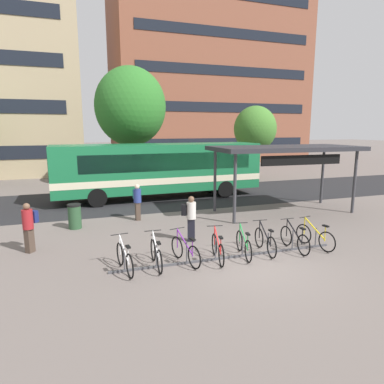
{
  "coord_description": "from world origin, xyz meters",
  "views": [
    {
      "loc": [
        -4.89,
        -8.54,
        4.06
      ],
      "look_at": [
        -0.18,
        5.2,
        1.35
      ],
      "focal_mm": 31.63,
      "sensor_mm": 36.0,
      "label": 1
    }
  ],
  "objects_px": {
    "city_bus": "(159,168)",
    "parked_bicycle_white_0": "(125,259)",
    "parked_bicycle_black_6": "(295,239)",
    "commuter_teal_pack_1": "(137,199)",
    "street_tree_0": "(255,129)",
    "parked_bicycle_white_1": "(156,255)",
    "trash_bin": "(75,216)",
    "street_tree_1": "(130,107)",
    "commuter_black_pack_0": "(190,215)",
    "parked_bicycle_purple_2": "(185,251)",
    "parked_bicycle_green_4": "(244,245)",
    "commuter_navy_pack_2": "(29,224)",
    "parked_bicycle_red_3": "(218,249)",
    "parked_bicycle_yellow_7": "(315,237)",
    "parked_bicycle_black_5": "(265,241)",
    "transit_shelter": "(286,150)"
  },
  "relations": [
    {
      "from": "trash_bin",
      "to": "street_tree_0",
      "type": "bearing_deg",
      "value": 36.3
    },
    {
      "from": "parked_bicycle_black_6",
      "to": "parked_bicycle_yellow_7",
      "type": "relative_size",
      "value": 1.01
    },
    {
      "from": "parked_bicycle_white_0",
      "to": "parked_bicycle_purple_2",
      "type": "xyz_separation_m",
      "value": [
        1.85,
        0.03,
        0.0
      ]
    },
    {
      "from": "parked_bicycle_red_3",
      "to": "commuter_navy_pack_2",
      "type": "bearing_deg",
      "value": 75.16
    },
    {
      "from": "parked_bicycle_black_5",
      "to": "commuter_teal_pack_1",
      "type": "distance_m",
      "value": 6.42
    },
    {
      "from": "parked_bicycle_black_6",
      "to": "commuter_teal_pack_1",
      "type": "relative_size",
      "value": 1.05
    },
    {
      "from": "parked_bicycle_green_4",
      "to": "parked_bicycle_black_6",
      "type": "bearing_deg",
      "value": -80.67
    },
    {
      "from": "parked_bicycle_white_1",
      "to": "commuter_black_pack_0",
      "type": "relative_size",
      "value": 1.02
    },
    {
      "from": "parked_bicycle_yellow_7",
      "to": "trash_bin",
      "type": "relative_size",
      "value": 1.66
    },
    {
      "from": "city_bus",
      "to": "transit_shelter",
      "type": "bearing_deg",
      "value": 131.48
    },
    {
      "from": "parked_bicycle_white_0",
      "to": "trash_bin",
      "type": "height_order",
      "value": "trash_bin"
    },
    {
      "from": "parked_bicycle_white_1",
      "to": "commuter_black_pack_0",
      "type": "xyz_separation_m",
      "value": [
        1.71,
        1.91,
        0.59
      ]
    },
    {
      "from": "city_bus",
      "to": "parked_bicycle_purple_2",
      "type": "height_order",
      "value": "city_bus"
    },
    {
      "from": "parked_bicycle_white_0",
      "to": "street_tree_0",
      "type": "bearing_deg",
      "value": -47.34
    },
    {
      "from": "trash_bin",
      "to": "street_tree_1",
      "type": "xyz_separation_m",
      "value": [
        3.97,
        9.73,
        5.06
      ]
    },
    {
      "from": "parked_bicycle_purple_2",
      "to": "commuter_navy_pack_2",
      "type": "height_order",
      "value": "commuter_navy_pack_2"
    },
    {
      "from": "commuter_teal_pack_1",
      "to": "trash_bin",
      "type": "distance_m",
      "value": 2.77
    },
    {
      "from": "trash_bin",
      "to": "commuter_navy_pack_2",
      "type": "bearing_deg",
      "value": -120.37
    },
    {
      "from": "parked_bicycle_purple_2",
      "to": "parked_bicycle_yellow_7",
      "type": "distance_m",
      "value": 4.68
    },
    {
      "from": "parked_bicycle_black_5",
      "to": "parked_bicycle_purple_2",
      "type": "bearing_deg",
      "value": 97.15
    },
    {
      "from": "parked_bicycle_white_0",
      "to": "commuter_navy_pack_2",
      "type": "height_order",
      "value": "commuter_navy_pack_2"
    },
    {
      "from": "city_bus",
      "to": "parked_bicycle_white_1",
      "type": "distance_m",
      "value": 10.38
    },
    {
      "from": "parked_bicycle_black_6",
      "to": "street_tree_0",
      "type": "distance_m",
      "value": 17.4
    },
    {
      "from": "street_tree_1",
      "to": "parked_bicycle_black_5",
      "type": "bearing_deg",
      "value": -82.2
    },
    {
      "from": "commuter_black_pack_0",
      "to": "street_tree_0",
      "type": "relative_size",
      "value": 0.29
    },
    {
      "from": "parked_bicycle_black_6",
      "to": "commuter_teal_pack_1",
      "type": "xyz_separation_m",
      "value": [
        -4.34,
        5.63,
        0.56
      ]
    },
    {
      "from": "parked_bicycle_white_1",
      "to": "parked_bicycle_black_5",
      "type": "bearing_deg",
      "value": -88.1
    },
    {
      "from": "transit_shelter",
      "to": "parked_bicycle_red_3",
      "type": "bearing_deg",
      "value": -138.02
    },
    {
      "from": "parked_bicycle_black_5",
      "to": "street_tree_1",
      "type": "relative_size",
      "value": 0.21
    },
    {
      "from": "parked_bicycle_yellow_7",
      "to": "commuter_teal_pack_1",
      "type": "relative_size",
      "value": 1.04
    },
    {
      "from": "parked_bicycle_green_4",
      "to": "commuter_teal_pack_1",
      "type": "relative_size",
      "value": 1.03
    },
    {
      "from": "parked_bicycle_white_0",
      "to": "trash_bin",
      "type": "bearing_deg",
      "value": 7.35
    },
    {
      "from": "street_tree_0",
      "to": "street_tree_1",
      "type": "height_order",
      "value": "street_tree_1"
    },
    {
      "from": "parked_bicycle_green_4",
      "to": "street_tree_1",
      "type": "height_order",
      "value": "street_tree_1"
    },
    {
      "from": "parked_bicycle_purple_2",
      "to": "parked_bicycle_green_4",
      "type": "height_order",
      "value": "same"
    },
    {
      "from": "parked_bicycle_purple_2",
      "to": "commuter_navy_pack_2",
      "type": "xyz_separation_m",
      "value": [
        -4.6,
        2.59,
        0.58
      ]
    },
    {
      "from": "parked_bicycle_white_0",
      "to": "parked_bicycle_black_5",
      "type": "xyz_separation_m",
      "value": [
        4.63,
        0.03,
        0.0
      ]
    },
    {
      "from": "trash_bin",
      "to": "commuter_black_pack_0",
      "type": "bearing_deg",
      "value": -37.66
    },
    {
      "from": "city_bus",
      "to": "commuter_teal_pack_1",
      "type": "distance_m",
      "value": 5.02
    },
    {
      "from": "parked_bicycle_white_1",
      "to": "commuter_navy_pack_2",
      "type": "bearing_deg",
      "value": 56.96
    },
    {
      "from": "city_bus",
      "to": "parked_bicycle_black_5",
      "type": "bearing_deg",
      "value": 95.5
    },
    {
      "from": "parked_bicycle_black_6",
      "to": "street_tree_1",
      "type": "distance_m",
      "value": 16.04
    },
    {
      "from": "parked_bicycle_black_6",
      "to": "commuter_navy_pack_2",
      "type": "bearing_deg",
      "value": 73.86
    },
    {
      "from": "parked_bicycle_white_0",
      "to": "commuter_navy_pack_2",
      "type": "relative_size",
      "value": 1.02
    },
    {
      "from": "parked_bicycle_yellow_7",
      "to": "commuter_navy_pack_2",
      "type": "bearing_deg",
      "value": 63.76
    },
    {
      "from": "parked_bicycle_yellow_7",
      "to": "parked_bicycle_black_6",
      "type": "bearing_deg",
      "value": 80.56
    },
    {
      "from": "parked_bicycle_black_5",
      "to": "commuter_teal_pack_1",
      "type": "bearing_deg",
      "value": 38.04
    },
    {
      "from": "city_bus",
      "to": "parked_bicycle_white_0",
      "type": "bearing_deg",
      "value": 69.7
    },
    {
      "from": "parked_bicycle_white_0",
      "to": "commuter_black_pack_0",
      "type": "distance_m",
      "value": 3.33
    },
    {
      "from": "parked_bicycle_purple_2",
      "to": "parked_bicycle_white_0",
      "type": "bearing_deg",
      "value": 77.71
    }
  ]
}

